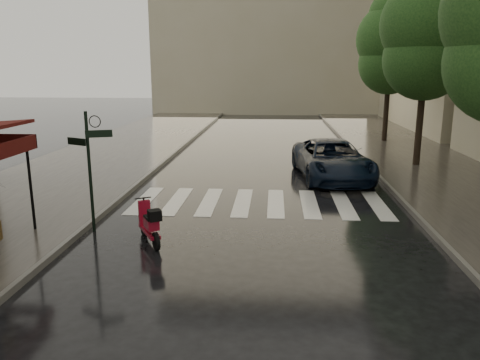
# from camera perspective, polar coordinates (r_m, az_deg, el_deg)

# --- Properties ---
(ground) EXTENTS (120.00, 120.00, 0.00)m
(ground) POSITION_cam_1_polar(r_m,az_deg,el_deg) (9.76, -17.11, -12.09)
(ground) COLOR black
(ground) RESTS_ON ground
(sidewalk_near) EXTENTS (6.00, 60.00, 0.12)m
(sidewalk_near) POSITION_cam_1_polar(r_m,az_deg,el_deg) (22.05, -16.90, 2.22)
(sidewalk_near) COLOR #38332D
(sidewalk_near) RESTS_ON ground
(sidewalk_far) EXTENTS (5.50, 60.00, 0.12)m
(sidewalk_far) POSITION_cam_1_polar(r_m,az_deg,el_deg) (21.68, 22.54, 1.59)
(sidewalk_far) COLOR #38332D
(sidewalk_far) RESTS_ON ground
(curb_near) EXTENTS (0.12, 60.00, 0.16)m
(curb_near) POSITION_cam_1_polar(r_m,az_deg,el_deg) (21.14, -9.16, 2.21)
(curb_near) COLOR #595651
(curb_near) RESTS_ON ground
(curb_far) EXTENTS (0.12, 60.00, 0.16)m
(curb_far) POSITION_cam_1_polar(r_m,az_deg,el_deg) (20.96, 15.26, 1.81)
(curb_far) COLOR #595651
(curb_far) RESTS_ON ground
(crosswalk) EXTENTS (7.85, 3.20, 0.01)m
(crosswalk) POSITION_cam_1_polar(r_m,az_deg,el_deg) (14.76, 2.35, -2.75)
(crosswalk) COLOR silver
(crosswalk) RESTS_ON ground
(signpost) EXTENTS (1.17, 0.29, 3.10)m
(signpost) POSITION_cam_1_polar(r_m,az_deg,el_deg) (12.30, -17.88, 2.09)
(signpost) COLOR black
(signpost) RESTS_ON ground
(backdrop_building) EXTENTS (22.00, 6.00, 20.00)m
(backdrop_building) POSITION_cam_1_polar(r_m,az_deg,el_deg) (46.55, 3.96, 20.60)
(backdrop_building) COLOR tan
(backdrop_building) RESTS_ON ground
(tree_mid) EXTENTS (3.80, 3.80, 8.34)m
(tree_mid) POSITION_cam_1_polar(r_m,az_deg,el_deg) (21.12, 21.91, 16.49)
(tree_mid) COLOR black
(tree_mid) RESTS_ON sidewalk_far
(tree_far) EXTENTS (3.80, 3.80, 8.16)m
(tree_far) POSITION_cam_1_polar(r_m,az_deg,el_deg) (27.92, 17.92, 15.52)
(tree_far) COLOR black
(tree_far) RESTS_ON sidewalk_far
(scooter) EXTENTS (0.89, 1.37, 1.01)m
(scooter) POSITION_cam_1_polar(r_m,az_deg,el_deg) (11.46, -10.93, -5.37)
(scooter) COLOR black
(scooter) RESTS_ON ground
(parked_car) EXTENTS (3.04, 5.51, 1.46)m
(parked_car) POSITION_cam_1_polar(r_m,az_deg,el_deg) (18.26, 11.16, 2.48)
(parked_car) COLOR black
(parked_car) RESTS_ON ground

